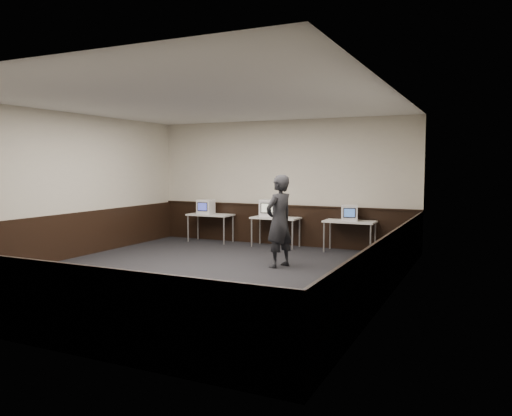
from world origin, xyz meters
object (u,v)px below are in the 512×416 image
(desk_center, at_px, (276,220))
(desk_right, at_px, (350,224))
(emac_center, at_px, (269,208))
(emac_right, at_px, (349,213))
(person, at_px, (279,221))
(emac_left, at_px, (206,207))
(desk_left, at_px, (210,217))

(desk_center, distance_m, desk_right, 1.90)
(emac_center, xyz_separation_m, emac_right, (2.10, -0.07, -0.03))
(desk_center, bearing_deg, person, -65.38)
(emac_left, bearing_deg, desk_left, 19.48)
(emac_left, xyz_separation_m, person, (3.06, -2.25, -0.01))
(emac_left, bearing_deg, emac_center, -2.15)
(person, bearing_deg, emac_right, -179.64)
(desk_left, distance_m, desk_center, 1.90)
(emac_left, distance_m, emac_right, 3.90)
(person, bearing_deg, desk_center, -134.78)
(emac_left, xyz_separation_m, emac_center, (1.80, 0.10, 0.02))
(person, bearing_deg, desk_left, -107.27)
(desk_center, bearing_deg, desk_left, 180.00)
(desk_right, distance_m, emac_left, 3.92)
(desk_right, relative_size, emac_center, 2.23)
(desk_center, relative_size, person, 0.64)
(desk_right, xyz_separation_m, emac_left, (-3.91, -0.05, 0.26))
(desk_left, bearing_deg, emac_right, -0.37)
(desk_left, relative_size, desk_center, 1.00)
(desk_left, xyz_separation_m, desk_center, (1.90, 0.00, 0.00))
(desk_left, height_order, desk_center, same)
(person, bearing_deg, desk_right, -179.67)
(emac_left, xyz_separation_m, emac_right, (3.90, 0.03, -0.01))
(desk_center, xyz_separation_m, person, (1.05, -2.30, 0.25))
(emac_right, bearing_deg, emac_center, 162.08)
(desk_center, height_order, emac_right, emac_right)
(emac_center, bearing_deg, desk_left, 169.34)
(desk_left, bearing_deg, person, -37.88)
(emac_center, bearing_deg, emac_right, -14.06)
(desk_center, bearing_deg, emac_right, -0.74)
(desk_right, distance_m, emac_center, 2.13)
(emac_center, relative_size, emac_right, 1.12)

